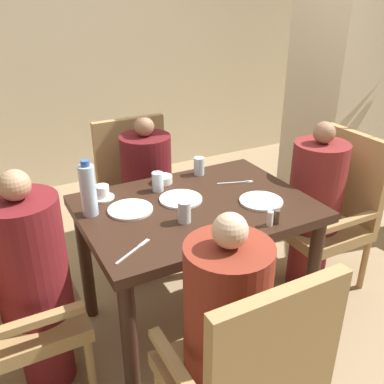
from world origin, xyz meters
TOP-DOWN VIEW (x-y plane):
  - ground_plane at (0.00, 0.00)m, footprint 16.00×16.00m
  - wall_back at (0.00, 2.33)m, footprint 8.00×0.06m
  - pillar_stone at (1.59, 0.68)m, footprint 0.56×0.56m
  - dining_table at (0.00, 0.00)m, footprint 1.14×0.83m
  - chair_left_side at (-0.97, -0.00)m, footprint 0.50×0.50m
  - diner_in_left_chair at (-0.82, 0.00)m, footprint 0.32×0.32m
  - chair_far_side at (0.00, 0.81)m, footprint 0.50×0.50m
  - diner_in_far_chair at (-0.00, 0.66)m, footprint 0.32×0.32m
  - chair_right_side at (0.97, -0.00)m, footprint 0.50×0.50m
  - diner_in_right_chair at (0.82, 0.00)m, footprint 0.32×0.32m
  - chair_near_corner at (-0.23, -0.81)m, footprint 0.50×0.50m
  - diner_in_near_chair at (-0.23, -0.66)m, footprint 0.32×0.32m
  - plate_main_left at (0.30, -0.14)m, footprint 0.22×0.22m
  - plate_main_right at (-0.05, 0.08)m, footprint 0.22×0.22m
  - plate_dessert_center at (-0.32, 0.09)m, footprint 0.22×0.22m
  - teacup_with_saucer at (-0.39, 0.28)m, footprint 0.12×0.12m
  - bowl_small at (-0.04, 0.32)m, footprint 0.10×0.10m
  - water_bottle at (-0.50, 0.14)m, footprint 0.08×0.08m
  - glass_tall_near at (-0.10, 0.24)m, footprint 0.06×0.06m
  - glass_tall_mid at (-0.13, -0.13)m, footprint 0.06×0.06m
  - glass_tall_far at (0.20, 0.33)m, footprint 0.06×0.06m
  - salt_shaker at (0.20, -0.35)m, footprint 0.03×0.03m
  - pepper_shaker at (0.24, -0.35)m, footprint 0.03×0.03m
  - fork_beside_plate at (0.34, 0.12)m, footprint 0.20×0.08m
  - knife_beside_plate at (-0.42, -0.25)m, footprint 0.19×0.12m

SIDE VIEW (x-z plane):
  - ground_plane at x=0.00m, z-range 0.00..0.00m
  - chair_left_side at x=-0.97m, z-range 0.02..1.00m
  - chair_far_side at x=0.00m, z-range 0.02..1.00m
  - chair_right_side at x=0.97m, z-range 0.02..1.00m
  - chair_near_corner at x=-0.23m, z-range 0.02..1.00m
  - diner_in_far_chair at x=0.00m, z-range 0.01..1.07m
  - diner_in_right_chair at x=0.82m, z-range 0.01..1.10m
  - diner_in_near_chair at x=-0.23m, z-range 0.01..1.10m
  - diner_in_left_chair at x=-0.82m, z-range 0.01..1.13m
  - dining_table at x=0.00m, z-range 0.27..1.04m
  - fork_beside_plate at x=0.34m, z-range 0.77..0.77m
  - knife_beside_plate at x=-0.42m, z-range 0.77..0.77m
  - plate_main_left at x=0.30m, z-range 0.77..0.78m
  - plate_main_right at x=-0.05m, z-range 0.77..0.78m
  - plate_dessert_center at x=-0.32m, z-range 0.77..0.78m
  - bowl_small at x=-0.04m, z-range 0.77..0.81m
  - teacup_with_saucer at x=-0.39m, z-range 0.76..0.84m
  - pepper_shaker at x=0.24m, z-range 0.77..0.84m
  - salt_shaker at x=0.20m, z-range 0.77..0.84m
  - glass_tall_near at x=-0.10m, z-range 0.77..0.87m
  - glass_tall_mid at x=-0.13m, z-range 0.77..0.87m
  - glass_tall_far at x=0.20m, z-range 0.77..0.87m
  - water_bottle at x=-0.50m, z-range 0.76..1.04m
  - pillar_stone at x=1.59m, z-range 0.00..2.70m
  - wall_back at x=0.00m, z-range 0.00..2.80m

